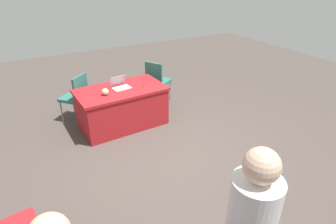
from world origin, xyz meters
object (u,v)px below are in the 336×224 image
Objects in this scene: chair_tucked_right at (157,79)px; scissors_red at (144,84)px; chair_tucked_left at (76,95)px; yarn_ball at (105,92)px; laptop_silver at (120,86)px; table_foreground at (122,107)px.

chair_tucked_right reaches higher than scissors_red.
scissors_red is (-1.16, 0.65, 0.22)m from chair_tucked_left.
yarn_ball is 0.81m from scissors_red.
yarn_ball is (0.35, 0.19, 0.02)m from laptop_silver.
chair_tucked_left is at bearing -122.41° from chair_tucked_right.
chair_tucked_right is 2.73× the size of laptop_silver.
chair_tucked_left reaches higher than table_foreground.
chair_tucked_right is at bearing -151.30° from table_foreground.
chair_tucked_left is at bearing -81.12° from scissors_red.
laptop_silver is at bearing -116.29° from table_foreground.
chair_tucked_left reaches higher than yarn_ball.
table_foreground is at bearing -91.95° from chair_tucked_right.
laptop_silver is (-0.02, -0.04, 0.42)m from table_foreground.
yarn_ball is at bearing -106.39° from chair_tucked_left.
table_foreground is 0.60m from scissors_red.
table_foreground is 13.69× the size of yarn_ball.
scissors_red is (0.59, 0.60, 0.20)m from chair_tucked_right.
yarn_ball is at bearing -43.18° from scissors_red.
scissors_red is (-0.80, -0.12, -0.06)m from yarn_ball.
table_foreground is 1.22m from chair_tucked_right.
chair_tucked_right reaches higher than chair_tucked_left.
laptop_silver is 2.90× the size of yarn_ball.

